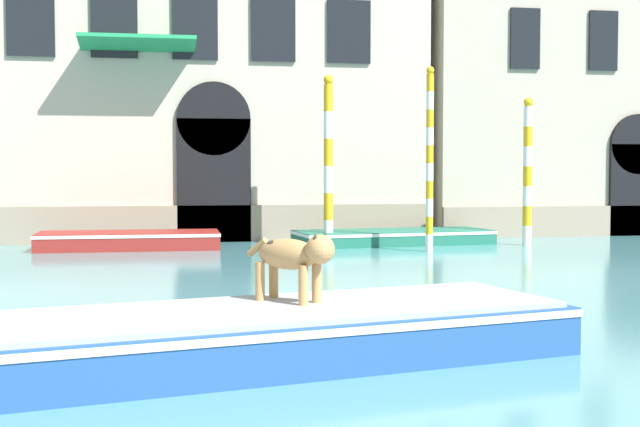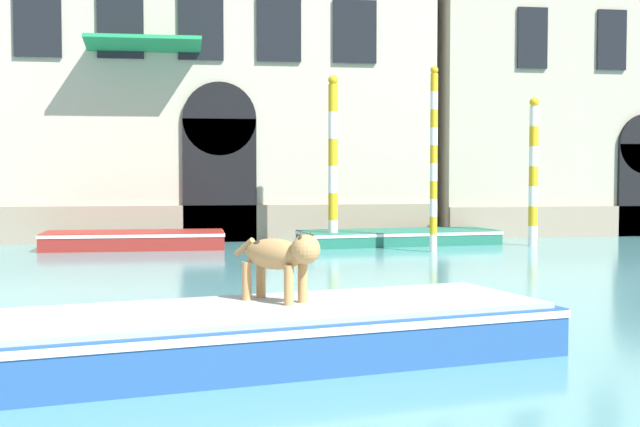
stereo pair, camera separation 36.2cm
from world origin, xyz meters
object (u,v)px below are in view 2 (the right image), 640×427
object	(u,v)px
dog_on_deck	(280,256)
boat_moored_near_palazzo	(134,240)
mooring_pole_4	(333,161)
mooring_pole_0	(434,159)
boat_moored_far	(399,237)
boat_foreground	(166,339)
mooring_pole_2	(533,171)

from	to	relation	value
dog_on_deck	boat_moored_near_palazzo	xyz separation A→B (m)	(-2.19, 13.56, -0.89)
dog_on_deck	boat_moored_near_palazzo	world-z (taller)	dog_on_deck
boat_moored_near_palazzo	mooring_pole_4	world-z (taller)	mooring_pole_4
dog_on_deck	mooring_pole_0	size ratio (longest dim) A/B	0.21
mooring_pole_4	boat_moored_far	bearing A→B (deg)	15.22
boat_foreground	mooring_pole_0	bearing A→B (deg)	48.91
mooring_pole_4	boat_moored_near_palazzo	bearing A→B (deg)	176.08
boat_foreground	mooring_pole_4	bearing A→B (deg)	60.14
dog_on_deck	mooring_pole_0	world-z (taller)	mooring_pole_0
boat_moored_near_palazzo	boat_moored_far	world-z (taller)	boat_moored_near_palazzo
dog_on_deck	boat_moored_far	world-z (taller)	dog_on_deck
boat_foreground	boat_moored_near_palazzo	size ratio (longest dim) A/B	1.92
boat_moored_far	boat_foreground	bearing A→B (deg)	-119.89
boat_moored_near_palazzo	mooring_pole_4	distance (m)	5.59
dog_on_deck	mooring_pole_2	world-z (taller)	mooring_pole_2
boat_moored_near_palazzo	mooring_pole_0	world-z (taller)	mooring_pole_0
mooring_pole_0	mooring_pole_4	size ratio (longest dim) A/B	1.02
boat_moored_near_palazzo	mooring_pole_4	size ratio (longest dim) A/B	1.03
mooring_pole_2	boat_moored_near_palazzo	bearing A→B (deg)	175.18
dog_on_deck	boat_moored_far	bearing A→B (deg)	117.22
boat_foreground	boat_moored_near_palazzo	distance (m)	14.13
boat_foreground	mooring_pole_0	size ratio (longest dim) A/B	1.94
boat_foreground	boat_moored_near_palazzo	bearing A→B (deg)	81.12
dog_on_deck	mooring_pole_2	size ratio (longest dim) A/B	0.24
boat_moored_near_palazzo	boat_moored_far	distance (m)	7.11
boat_foreground	mooring_pole_2	world-z (taller)	mooring_pole_2
dog_on_deck	boat_moored_near_palazzo	size ratio (longest dim) A/B	0.21
dog_on_deck	mooring_pole_4	distance (m)	13.58
dog_on_deck	boat_moored_far	size ratio (longest dim) A/B	0.17
dog_on_deck	boat_moored_near_palazzo	distance (m)	13.76
boat_moored_far	boat_moored_near_palazzo	bearing A→B (deg)	174.92
mooring_pole_0	mooring_pole_4	bearing A→B (deg)	141.11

